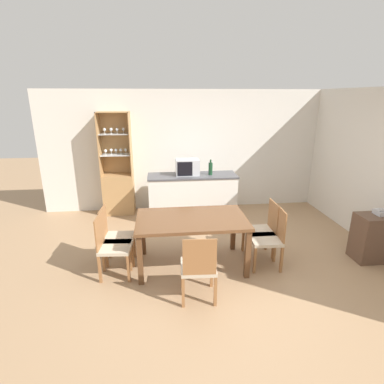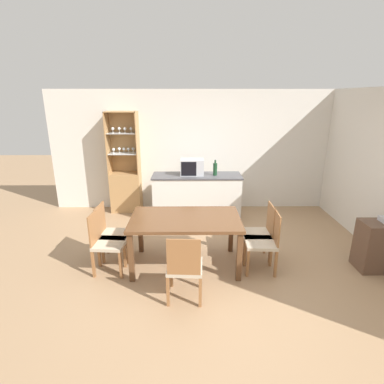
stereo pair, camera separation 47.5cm
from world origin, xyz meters
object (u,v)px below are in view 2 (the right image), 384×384
object	(u,v)px
dining_chair_side_left_near	(107,242)
microwave	(192,167)
side_cabinet	(378,246)
dining_chair_head_near	(185,267)
display_cabinet	(126,183)
wine_bottle	(215,169)
dining_chair_side_right_far	(259,233)
dining_chair_side_left_far	(111,233)
dining_chair_side_right_near	(264,241)
dining_table	(185,223)

from	to	relation	value
dining_chair_side_left_near	microwave	world-z (taller)	microwave
microwave	side_cabinet	xyz separation A→B (m)	(2.65, -1.95, -0.72)
dining_chair_head_near	dining_chair_side_left_near	bearing A→B (deg)	152.27
display_cabinet	wine_bottle	bearing A→B (deg)	-15.27
display_cabinet	wine_bottle	size ratio (longest dim) A/B	7.00
dining_chair_side_right_far	dining_chair_side_left_far	size ratio (longest dim) A/B	1.00
dining_chair_head_near	side_cabinet	bearing A→B (deg)	16.44
dining_chair_side_right_near	wine_bottle	world-z (taller)	wine_bottle
dining_table	dining_chair_side_left_near	distance (m)	1.14
dining_chair_side_left_far	dining_chair_head_near	bearing A→B (deg)	53.83
dining_chair_side_right_far	dining_chair_side_right_near	bearing A→B (deg)	-179.43
dining_table	side_cabinet	world-z (taller)	dining_table
dining_chair_side_right_near	display_cabinet	bearing A→B (deg)	48.36
microwave	side_cabinet	bearing A→B (deg)	-36.35
dining_table	side_cabinet	xyz separation A→B (m)	(2.76, -0.14, -0.30)
display_cabinet	dining_chair_side_right_far	distance (m)	3.23
dining_table	dining_chair_side_left_near	size ratio (longest dim) A/B	1.75
display_cabinet	dining_chair_side_right_far	world-z (taller)	display_cabinet
dining_chair_side_right_far	side_cabinet	bearing A→B (deg)	-98.90
wine_bottle	display_cabinet	bearing A→B (deg)	164.73
display_cabinet	side_cabinet	size ratio (longest dim) A/B	2.93
dining_chair_side_left_near	dining_chair_head_near	world-z (taller)	same
side_cabinet	dining_chair_side_right_near	bearing A→B (deg)	-179.77
display_cabinet	side_cabinet	bearing A→B (deg)	-30.64
dining_chair_head_near	side_cabinet	distance (m)	2.84
dining_table	display_cabinet	bearing A→B (deg)	119.89
dining_chair_side_right_far	side_cabinet	size ratio (longest dim) A/B	1.23
dining_chair_side_right_near	side_cabinet	xyz separation A→B (m)	(1.65, 0.01, -0.08)
display_cabinet	microwave	world-z (taller)	display_cabinet
dining_chair_side_right_near	dining_chair_side_right_far	distance (m)	0.28
dining_chair_side_left_near	dining_chair_side_right_near	bearing A→B (deg)	94.09
dining_chair_side_left_far	microwave	xyz separation A→B (m)	(1.23, 1.67, 0.63)
dining_chair_side_right_far	side_cabinet	xyz separation A→B (m)	(1.65, -0.28, -0.08)
dining_table	wine_bottle	xyz separation A→B (m)	(0.57, 1.76, 0.38)
side_cabinet	display_cabinet	bearing A→B (deg)	149.36
dining_chair_side_right_near	microwave	xyz separation A→B (m)	(-1.00, 1.96, 0.63)
dining_chair_head_near	dining_chair_side_right_far	size ratio (longest dim) A/B	1.00
microwave	wine_bottle	distance (m)	0.46
side_cabinet	dining_chair_side_left_near	bearing A→B (deg)	-180.00
dining_chair_side_right_near	wine_bottle	size ratio (longest dim) A/B	2.94
dining_chair_side_right_far	side_cabinet	distance (m)	1.68
dining_table	dining_chair_side_right_near	distance (m)	1.14
display_cabinet	dining_chair_side_right_near	world-z (taller)	display_cabinet
display_cabinet	dining_chair_side_left_far	world-z (taller)	display_cabinet
dining_chair_side_left_far	dining_chair_side_right_far	bearing A→B (deg)	94.01
dining_chair_side_left_far	microwave	distance (m)	2.17
dining_chair_side_left_near	side_cabinet	size ratio (longest dim) A/B	1.23
dining_chair_head_near	dining_chair_side_left_far	bearing A→B (deg)	142.73
dining_chair_head_near	dining_chair_side_left_far	world-z (taller)	same
side_cabinet	dining_chair_side_left_far	bearing A→B (deg)	175.87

